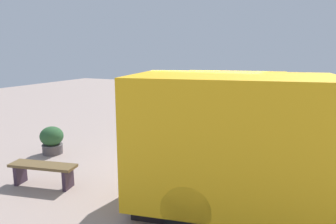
{
  "coord_description": "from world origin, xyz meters",
  "views": [
    {
      "loc": [
        2.03,
        -6.93,
        2.85
      ],
      "look_at": [
        -1.38,
        0.67,
        1.21
      ],
      "focal_mm": 32.9,
      "sensor_mm": 36.0,
      "label": 1
    }
  ],
  "objects_px": {
    "planter_flowering_near": "(165,113)",
    "plaza_bench": "(43,170)",
    "person_customer": "(276,124)",
    "food_truck": "(265,151)",
    "planter_flowering_far": "(52,140)"
  },
  "relations": [
    {
      "from": "food_truck",
      "to": "plaza_bench",
      "type": "height_order",
      "value": "food_truck"
    },
    {
      "from": "food_truck",
      "to": "planter_flowering_near",
      "type": "distance_m",
      "value": 7.19
    },
    {
      "from": "planter_flowering_near",
      "to": "person_customer",
      "type": "bearing_deg",
      "value": 3.91
    },
    {
      "from": "person_customer",
      "to": "planter_flowering_far",
      "type": "xyz_separation_m",
      "value": [
        -5.56,
        -4.9,
        0.05
      ]
    },
    {
      "from": "person_customer",
      "to": "plaza_bench",
      "type": "relative_size",
      "value": 0.59
    },
    {
      "from": "food_truck",
      "to": "plaza_bench",
      "type": "distance_m",
      "value": 4.58
    },
    {
      "from": "planter_flowering_far",
      "to": "planter_flowering_near",
      "type": "bearing_deg",
      "value": 73.41
    },
    {
      "from": "plaza_bench",
      "to": "food_truck",
      "type": "bearing_deg",
      "value": 9.84
    },
    {
      "from": "food_truck",
      "to": "planter_flowering_far",
      "type": "height_order",
      "value": "food_truck"
    },
    {
      "from": "person_customer",
      "to": "plaza_bench",
      "type": "bearing_deg",
      "value": -121.96
    },
    {
      "from": "person_customer",
      "to": "plaza_bench",
      "type": "height_order",
      "value": "person_customer"
    },
    {
      "from": "person_customer",
      "to": "plaza_bench",
      "type": "xyz_separation_m",
      "value": [
        -4.13,
        -6.62,
        0.01
      ]
    },
    {
      "from": "planter_flowering_near",
      "to": "plaza_bench",
      "type": "distance_m",
      "value": 6.33
    },
    {
      "from": "food_truck",
      "to": "person_customer",
      "type": "bearing_deg",
      "value": 93.08
    },
    {
      "from": "planter_flowering_near",
      "to": "plaza_bench",
      "type": "bearing_deg",
      "value": -89.47
    }
  ]
}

